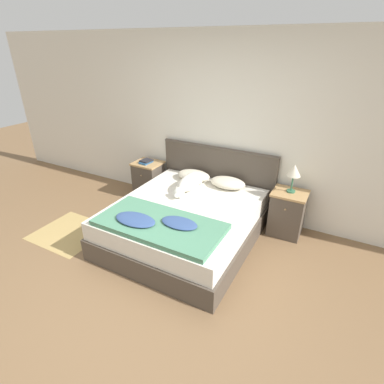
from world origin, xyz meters
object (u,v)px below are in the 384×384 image
pillow_right (228,183)px  table_lamp (294,172)px  nightstand_right (287,213)px  book_stack (146,161)px  dog (190,183)px  pillow_left (194,175)px  bed (185,222)px  nightstand_left (149,180)px

pillow_right → table_lamp: (0.86, 0.05, 0.33)m
nightstand_right → book_stack: (-2.28, -0.02, 0.33)m
dog → table_lamp: bearing=15.4°
pillow_right → table_lamp: size_ratio=1.36×
book_stack → table_lamp: size_ratio=0.57×
pillow_left → dog: (0.10, -0.31, 0.03)m
bed → pillow_right: (0.27, 0.75, 0.33)m
pillow_left → nightstand_right: bearing=1.0°
nightstand_left → table_lamp: (2.27, 0.02, 0.59)m
bed → dog: 0.59m
nightstand_left → pillow_left: (0.86, -0.02, 0.27)m
bed → table_lamp: 1.53m
nightstand_right → pillow_right: (-0.86, -0.02, 0.27)m
pillow_left → pillow_right: size_ratio=1.00×
nightstand_right → pillow_left: 1.44m
nightstand_left → dog: bearing=-19.3°
bed → dog: (-0.17, 0.44, 0.36)m
table_lamp → pillow_right: bearing=-177.0°
pillow_right → book_stack: bearing=179.9°
nightstand_right → table_lamp: 0.59m
nightstand_right → pillow_left: size_ratio=1.22×
table_lamp → pillow_left: bearing=-178.2°
dog → book_stack: dog is taller
pillow_left → pillow_right: same height
nightstand_right → nightstand_left: bearing=180.0°
nightstand_right → pillow_left: bearing=-179.0°
bed → dog: bearing=111.2°
nightstand_left → table_lamp: table_lamp is taller
book_stack → nightstand_right: bearing=0.5°
nightstand_left → pillow_right: (1.41, -0.02, 0.27)m
nightstand_right → book_stack: size_ratio=2.93×
pillow_left → dog: bearing=-71.5°
nightstand_right → table_lamp: size_ratio=1.66×
nightstand_left → book_stack: book_stack is taller
pillow_right → dog: size_ratio=0.64×
bed → book_stack: (-1.15, 0.75, 0.40)m
pillow_left → pillow_right: bearing=0.0°
bed → pillow_right: pillow_right is taller
pillow_right → book_stack: size_ratio=2.39×
nightstand_left → nightstand_right: (2.27, 0.00, 0.00)m
dog → book_stack: size_ratio=3.75×
nightstand_right → pillow_right: size_ratio=1.22×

